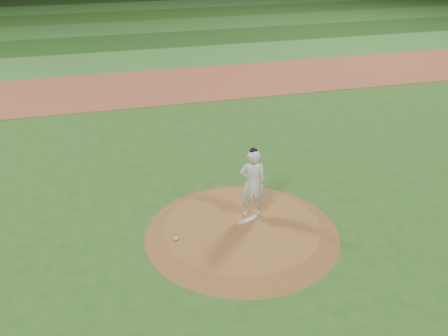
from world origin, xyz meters
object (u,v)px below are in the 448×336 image
at_px(pitching_rubber, 248,220).
at_px(pitchers_mound, 242,230).
at_px(rosin_bag, 176,238).
at_px(pitcher_on_mound, 253,183).

bearing_deg(pitching_rubber, pitchers_mound, -156.56).
relative_size(rosin_bag, pitcher_on_mound, 0.06).
bearing_deg(rosin_bag, pitching_rubber, 10.36).
xyz_separation_m(pitching_rubber, rosin_bag, (-2.16, -0.40, 0.02)).
bearing_deg(pitching_rubber, pitcher_on_mound, 32.27).
height_order(pitchers_mound, pitcher_on_mound, pitcher_on_mound).
bearing_deg(pitcher_on_mound, rosin_bag, -165.01).
relative_size(pitchers_mound, pitching_rubber, 8.27).
height_order(pitching_rubber, rosin_bag, rosin_bag).
distance_m(pitchers_mound, pitcher_on_mound, 1.35).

